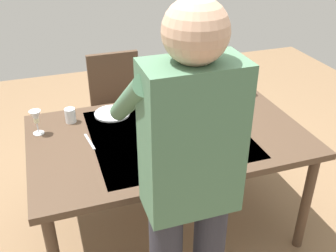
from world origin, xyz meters
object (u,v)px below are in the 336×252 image
at_px(person_server, 188,184).
at_px(dinner_plate_far, 112,113).
at_px(wine_bottle, 143,98).
at_px(side_bowl_salad, 159,122).
at_px(wine_glass_right, 246,81).
at_px(wine_glass_left, 36,118).
at_px(dining_table, 168,143).
at_px(water_cup_near_left, 222,86).
at_px(chair_near, 118,104).
at_px(dinner_plate_near, 193,112).
at_px(serving_bowl_pasta, 200,134).
at_px(water_cup_near_right, 70,115).

height_order(person_server, dinner_plate_far, person_server).
bearing_deg(wine_bottle, side_bowl_salad, 101.95).
height_order(person_server, wine_glass_right, person_server).
bearing_deg(side_bowl_salad, wine_glass_left, -11.96).
bearing_deg(dining_table, person_server, 77.33).
bearing_deg(dinner_plate_far, water_cup_near_left, -174.92).
relative_size(dining_table, person_server, 0.95).
relative_size(wine_bottle, wine_glass_right, 1.96).
xyz_separation_m(chair_near, dinner_plate_near, (-0.36, 0.69, 0.21)).
distance_m(serving_bowl_pasta, dinner_plate_near, 0.33).
bearing_deg(wine_glass_right, water_cup_near_left, -27.15).
relative_size(chair_near, dinner_plate_near, 3.96).
height_order(serving_bowl_pasta, dinner_plate_far, serving_bowl_pasta).
bearing_deg(wine_glass_right, serving_bowl_pasta, 40.19).
bearing_deg(water_cup_near_left, dining_table, 37.32).
relative_size(chair_near, wine_bottle, 3.07).
height_order(wine_bottle, water_cup_near_right, wine_bottle).
relative_size(dinner_plate_near, dinner_plate_far, 1.00).
relative_size(dining_table, serving_bowl_pasta, 5.37).
distance_m(wine_glass_left, serving_bowl_pasta, 0.95).
xyz_separation_m(wine_bottle, dinner_plate_near, (-0.30, 0.10, -0.10)).
bearing_deg(dinner_plate_far, water_cup_near_right, 3.75).
height_order(chair_near, water_cup_near_left, chair_near).
height_order(water_cup_near_right, dinner_plate_far, water_cup_near_right).
distance_m(wine_bottle, water_cup_near_left, 0.63).
height_order(wine_glass_right, water_cup_near_left, wine_glass_right).
xyz_separation_m(dining_table, chair_near, (0.12, -0.88, -0.14)).
bearing_deg(wine_glass_right, side_bowl_salad, 18.79).
height_order(wine_glass_left, serving_bowl_pasta, wine_glass_left).
relative_size(dining_table, wine_bottle, 5.45).
height_order(person_server, water_cup_near_left, person_server).
height_order(dinner_plate_near, dinner_plate_far, same).
bearing_deg(dinner_plate_near, water_cup_near_right, -9.77).
xyz_separation_m(chair_near, person_server, (0.05, 1.64, 0.43)).
xyz_separation_m(dinner_plate_near, dinner_plate_far, (0.50, -0.15, 0.00)).
bearing_deg(dining_table, wine_bottle, -76.89).
distance_m(serving_bowl_pasta, side_bowl_salad, 0.28).
bearing_deg(serving_bowl_pasta, wine_glass_right, -139.81).
bearing_deg(chair_near, wine_bottle, 95.56).
bearing_deg(wine_glass_left, water_cup_near_left, -172.24).
height_order(person_server, water_cup_near_right, person_server).
xyz_separation_m(serving_bowl_pasta, dinner_plate_far, (0.41, -0.46, -0.03)).
height_order(person_server, dinner_plate_near, person_server).
bearing_deg(wine_glass_right, wine_bottle, 3.65).
xyz_separation_m(serving_bowl_pasta, dinner_plate_near, (-0.08, -0.31, -0.03)).
height_order(wine_glass_right, serving_bowl_pasta, wine_glass_right).
xyz_separation_m(wine_glass_right, dinner_plate_far, (0.96, -0.01, -0.10)).
distance_m(dining_table, dinner_plate_far, 0.44).
relative_size(person_server, side_bowl_salad, 9.38).
height_order(chair_near, serving_bowl_pasta, chair_near).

